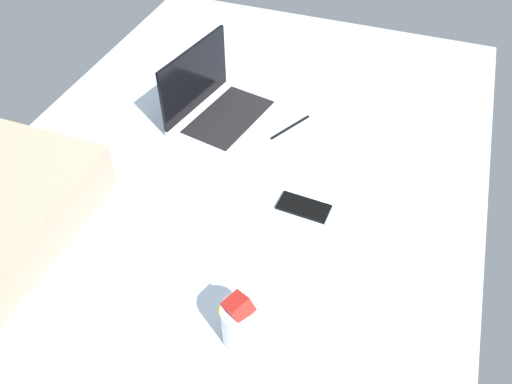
# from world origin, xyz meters

# --- Properties ---
(bed_mattress) EXTENTS (1.80, 1.40, 0.18)m
(bed_mattress) POSITION_xyz_m (0.00, 0.00, 0.09)
(bed_mattress) COLOR silver
(bed_mattress) RESTS_ON ground
(laptop) EXTENTS (0.37, 0.29, 0.23)m
(laptop) POSITION_xyz_m (0.12, 0.15, 0.22)
(laptop) COLOR silver
(laptop) RESTS_ON bed_mattress
(snack_cup) EXTENTS (0.09, 0.10, 0.14)m
(snack_cup) POSITION_xyz_m (-0.58, -0.21, 0.24)
(snack_cup) COLOR silver
(snack_cup) RESTS_ON bed_mattress
(cell_phone) EXTENTS (0.08, 0.14, 0.01)m
(cell_phone) POSITION_xyz_m (-0.17, -0.23, 0.18)
(cell_phone) COLOR black
(cell_phone) RESTS_ON bed_mattress
(charger_cable) EXTENTS (0.15, 0.08, 0.01)m
(charger_cable) POSITION_xyz_m (0.15, -0.09, 0.18)
(charger_cable) COLOR black
(charger_cable) RESTS_ON bed_mattress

